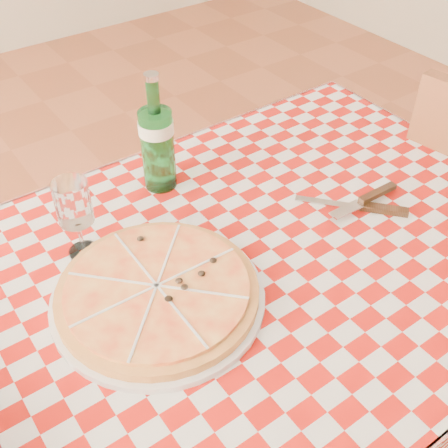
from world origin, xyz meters
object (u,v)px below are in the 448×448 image
object	(u,v)px
pizza_plate	(157,291)
water_bottle	(156,133)
dining_table	(249,294)
wine_glass	(77,219)

from	to	relation	value
pizza_plate	water_bottle	size ratio (longest dim) A/B	1.42
dining_table	water_bottle	size ratio (longest dim) A/B	4.46
pizza_plate	wine_glass	bearing A→B (deg)	105.58
dining_table	pizza_plate	xyz separation A→B (m)	(-0.20, 0.01, 0.12)
water_bottle	wine_glass	world-z (taller)	water_bottle
dining_table	wine_glass	bearing A→B (deg)	140.37
dining_table	pizza_plate	distance (m)	0.23
water_bottle	pizza_plate	bearing A→B (deg)	-121.50
pizza_plate	dining_table	bearing A→B (deg)	-4.04
dining_table	water_bottle	distance (m)	0.39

